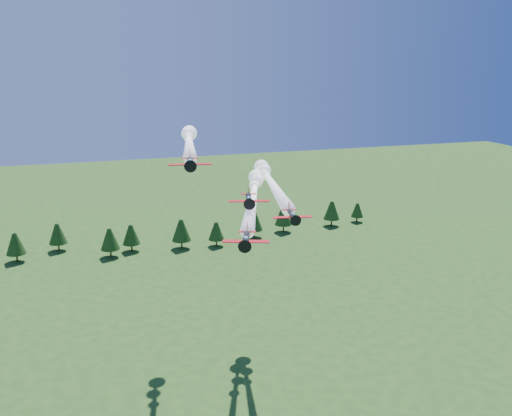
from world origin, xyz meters
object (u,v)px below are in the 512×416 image
object	(u,v)px
plane_right	(271,182)
plane_left	(189,141)
plane_slot	(249,199)
plane_lead	(253,195)

from	to	relation	value
plane_right	plane_left	bearing A→B (deg)	179.75
plane_left	plane_right	size ratio (longest dim) A/B	0.93
plane_right	plane_slot	bearing A→B (deg)	-108.97
plane_lead	plane_slot	bearing A→B (deg)	-91.08
plane_lead	plane_right	bearing A→B (deg)	60.40
plane_right	plane_slot	size ratio (longest dim) A/B	5.71
plane_lead	plane_slot	distance (m)	14.87
plane_right	plane_slot	world-z (taller)	plane_slot
plane_lead	plane_slot	xyz separation A→B (m)	(-5.16, -13.65, 2.83)
plane_lead	plane_left	xyz separation A→B (m)	(-12.01, 8.44, 11.10)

